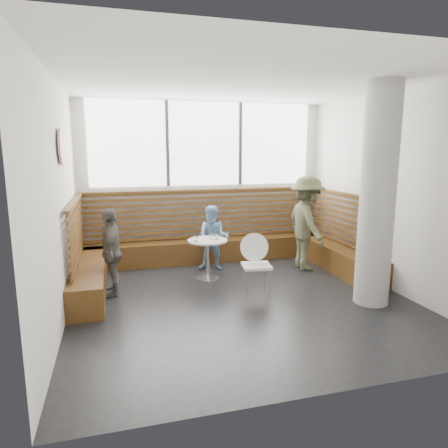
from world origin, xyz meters
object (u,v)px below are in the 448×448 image
object	(u,v)px
cafe_chair	(255,259)
child_left	(111,252)
concrete_column	(378,196)
cafe_table	(208,251)
adult_man	(307,223)
child_back	(213,238)

from	to	relation	value
cafe_chair	child_left	bearing A→B (deg)	174.37
concrete_column	cafe_table	distance (m)	2.93
cafe_table	adult_man	bearing A→B (deg)	3.48
cafe_chair	child_left	size ratio (longest dim) A/B	0.69
cafe_chair	child_back	xyz separation A→B (m)	(-0.33, 1.40, 0.06)
cafe_table	adult_man	world-z (taller)	adult_man
concrete_column	child_back	size ratio (longest dim) A/B	2.60
adult_man	child_left	xyz separation A→B (m)	(-3.57, -0.45, -0.20)
cafe_chair	child_back	size ratio (longest dim) A/B	0.77
cafe_chair	concrete_column	bearing A→B (deg)	-20.54
concrete_column	child_back	xyz separation A→B (m)	(-1.88, 2.25, -0.98)
concrete_column	child_back	distance (m)	3.09
child_back	adult_man	bearing A→B (deg)	8.00
child_back	cafe_chair	bearing A→B (deg)	-55.11
concrete_column	adult_man	distance (m)	1.97
child_back	cafe_table	bearing A→B (deg)	-92.38
concrete_column	cafe_chair	world-z (taller)	concrete_column
cafe_chair	adult_man	world-z (taller)	adult_man
cafe_table	adult_man	xyz separation A→B (m)	(1.95, 0.12, 0.38)
concrete_column	child_left	size ratio (longest dim) A/B	2.32
concrete_column	cafe_chair	distance (m)	2.05
cafe_table	adult_man	distance (m)	1.99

